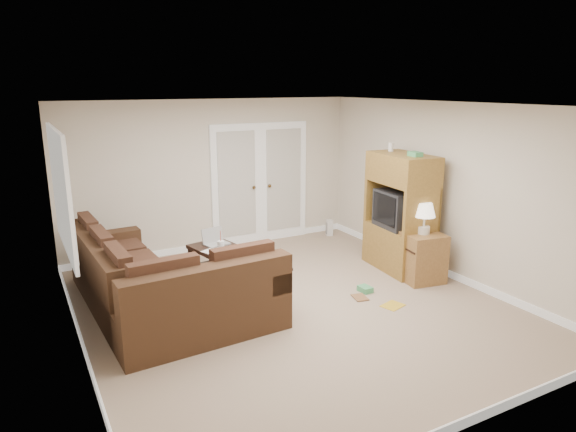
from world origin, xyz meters
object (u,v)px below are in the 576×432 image
coffee_table (225,265)px  tv_armoire (400,212)px  sectional_sofa (155,288)px  side_cabinet (422,253)px

coffee_table → tv_armoire: tv_armoire is taller
sectional_sofa → side_cabinet: (3.62, -0.66, 0.06)m
side_cabinet → sectional_sofa: bearing=179.1°
coffee_table → tv_armoire: 2.69m
sectional_sofa → tv_armoire: 3.70m
sectional_sofa → tv_armoire: tv_armoire is taller
sectional_sofa → side_cabinet: size_ratio=2.59×
sectional_sofa → side_cabinet: bearing=-13.2°
sectional_sofa → side_cabinet: 3.68m
coffee_table → sectional_sofa: bearing=-164.1°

